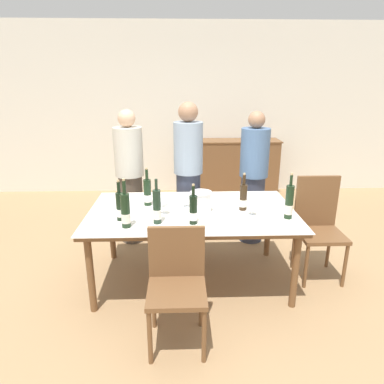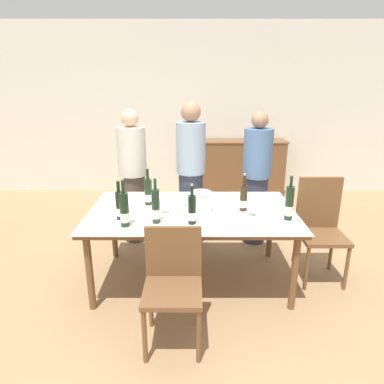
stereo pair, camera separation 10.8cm
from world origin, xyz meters
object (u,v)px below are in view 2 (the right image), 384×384
at_px(person_guest_left, 191,175).
at_px(wine_bottle_4, 289,204).
at_px(wine_bottle_2, 244,198).
at_px(person_host, 133,178).
at_px(wine_glass_1, 186,198).
at_px(wine_glass_0, 163,203).
at_px(chair_near_front, 173,278).
at_px(sideboard_cabinet, 240,168).
at_px(chair_right_end, 320,223).
at_px(person_guest_right, 256,179).
at_px(dining_table, 192,216).
at_px(wine_bottle_3, 120,206).
at_px(wine_bottle_0, 124,210).
at_px(wine_bottle_6, 148,192).
at_px(wine_bottle_5, 192,210).
at_px(wine_glass_2, 252,206).
at_px(wine_bottle_1, 156,207).
at_px(ice_bucket, 201,201).

bearing_deg(person_guest_left, wine_bottle_4, -51.22).
xyz_separation_m(wine_bottle_2, person_host, (-1.17, 0.92, -0.06)).
bearing_deg(wine_glass_1, wine_glass_0, -139.14).
height_order(wine_bottle_2, chair_near_front, wine_bottle_2).
bearing_deg(sideboard_cabinet, person_host, -130.55).
bearing_deg(person_host, chair_right_end, -22.96).
height_order(wine_glass_0, person_guest_right, person_guest_right).
relative_size(dining_table, wine_glass_0, 12.66).
height_order(wine_bottle_3, person_guest_right, person_guest_right).
xyz_separation_m(dining_table, wine_bottle_0, (-0.55, -0.36, 0.20)).
bearing_deg(wine_bottle_3, wine_bottle_2, 10.73).
bearing_deg(wine_glass_0, wine_bottle_6, 124.06).
distance_m(wine_bottle_3, chair_right_end, 1.92).
relative_size(wine_bottle_5, chair_right_end, 0.35).
bearing_deg(person_host, chair_near_front, -71.94).
xyz_separation_m(chair_right_end, person_guest_right, (-0.49, 0.78, 0.22)).
height_order(wine_glass_2, person_host, person_host).
xyz_separation_m(wine_bottle_1, wine_glass_0, (0.05, 0.20, -0.03)).
height_order(dining_table, chair_right_end, chair_right_end).
relative_size(sideboard_cabinet, chair_right_end, 1.49).
height_order(sideboard_cabinet, wine_glass_2, sideboard_cabinet).
height_order(dining_table, person_host, person_host).
height_order(wine_glass_0, wine_glass_1, wine_glass_0).
relative_size(dining_table, wine_bottle_4, 4.67).
bearing_deg(wine_glass_1, wine_glass_2, -20.90).
relative_size(wine_glass_2, person_host, 0.09).
bearing_deg(chair_near_front, wine_bottle_2, 52.23).
relative_size(wine_bottle_0, wine_glass_0, 2.74).
xyz_separation_m(wine_bottle_3, wine_glass_2, (1.16, 0.07, -0.03)).
bearing_deg(chair_near_front, ice_bucket, 73.78).
bearing_deg(wine_bottle_1, chair_right_end, 13.75).
bearing_deg(wine_glass_2, sideboard_cabinet, 84.26).
bearing_deg(chair_near_front, wine_glass_2, 44.19).
height_order(wine_bottle_2, chair_right_end, wine_bottle_2).
xyz_separation_m(wine_bottle_1, person_host, (-0.39, 1.20, -0.08)).
bearing_deg(person_guest_left, wine_bottle_6, -121.23).
bearing_deg(wine_bottle_6, person_guest_right, 31.11).
bearing_deg(sideboard_cabinet, wine_bottle_3, -116.49).
bearing_deg(wine_bottle_3, chair_right_end, 9.12).
bearing_deg(wine_bottle_0, wine_glass_1, 41.95).
xyz_separation_m(person_host, person_guest_left, (0.68, -0.08, 0.05)).
xyz_separation_m(wine_bottle_0, wine_bottle_2, (1.03, 0.36, -0.02)).
xyz_separation_m(ice_bucket, wine_bottle_6, (-0.50, 0.20, 0.02)).
height_order(wine_bottle_1, wine_bottle_4, wine_bottle_4).
distance_m(wine_bottle_0, person_guest_right, 1.80).
bearing_deg(dining_table, wine_bottle_2, 0.03).
bearing_deg(wine_bottle_6, wine_bottle_0, -104.06).
bearing_deg(person_host, sideboard_cabinet, 49.45).
bearing_deg(wine_bottle_3, dining_table, 18.41).
height_order(ice_bucket, person_host, person_host).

